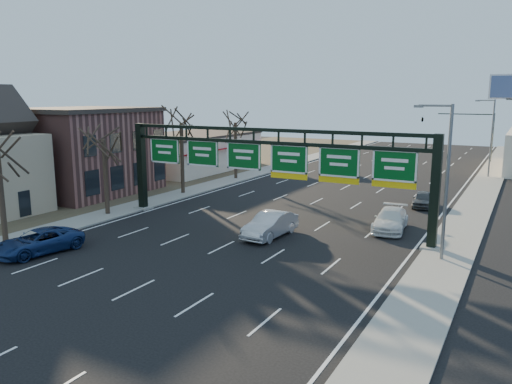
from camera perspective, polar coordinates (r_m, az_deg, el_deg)
The scene contains 19 objects.
ground at distance 30.23m, azimuth -6.01°, elevation -7.31°, with size 160.00×160.00×0.00m, color black.
sidewalk_left at distance 53.29m, azimuth -5.09°, elevation 0.78°, with size 3.00×120.00×0.12m, color gray.
sidewalk_right at distance 44.66m, azimuth 23.37°, elevation -2.08°, with size 3.00×120.00×0.12m, color gray.
dirt_strip_left at distance 60.86m, azimuth -14.69°, elevation 1.71°, with size 21.00×120.00×0.06m, color #473D2B.
lane_markings at distance 47.48m, azimuth 7.85°, elevation -0.60°, with size 21.60×120.00×0.01m, color white.
sign_gantry at distance 35.82m, azimuth 1.36°, elevation 3.23°, with size 24.60×1.20×7.20m.
brick_block at distance 51.60m, azimuth -18.93°, elevation 4.50°, with size 10.40×12.40×8.30m.
cream_strip at distance 65.19m, azimuth -7.08°, elevation 4.65°, with size 10.90×18.40×4.70m.
tree_gantry at distance 40.94m, azimuth -17.11°, elevation 7.22°, with size 3.60×3.60×8.48m.
tree_mid at distance 48.41m, azimuth -8.58°, elevation 8.96°, with size 3.60×3.60×9.24m.
tree_far at distance 56.70m, azimuth -2.38°, elevation 8.98°, with size 3.60×3.60×8.86m.
streetlight_near at distance 30.10m, azimuth 20.79°, elevation 1.91°, with size 2.15×0.22×9.00m.
streetlight_far at distance 63.79m, azimuth 25.24°, elevation 6.01°, with size 2.15×0.22×9.00m.
traffic_signal_mast at distance 79.35m, azimuth 21.10°, elevation 7.39°, with size 10.16×0.54×7.00m.
car_blue_suv at distance 33.19m, azimuth -23.58°, elevation -5.21°, with size 2.41×5.24×1.45m, color navy.
car_silver_sedan at distance 33.88m, azimuth 1.64°, elevation -3.77°, with size 1.76×5.04×1.66m, color #B0B0B5.
car_white_wagon at distance 36.83m, azimuth 15.12°, elevation -3.08°, with size 2.11×5.19×1.51m, color white.
car_grey_far at distance 45.31m, azimuth 18.52°, elevation -0.78°, with size 1.57×3.91×1.33m, color #3F4244.
car_silver_distant at distance 60.25m, azimuth 9.40°, elevation 2.52°, with size 1.58×4.53×1.49m, color #ADACB1.
Camera 1 is at (16.49, -23.51, 9.45)m, focal length 35.00 mm.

